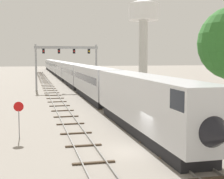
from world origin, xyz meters
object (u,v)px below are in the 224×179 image
object	(u,v)px
passenger_train	(63,70)
water_tower	(143,18)
stop_sign	(19,115)
signal_gantry	(67,57)

from	to	relation	value
passenger_train	water_tower	world-z (taller)	water_tower
passenger_train	water_tower	bearing A→B (deg)	-2.75
stop_sign	water_tower	bearing A→B (deg)	63.93
passenger_train	signal_gantry	bearing A→B (deg)	-94.18
passenger_train	stop_sign	size ratio (longest dim) A/B	55.98
signal_gantry	passenger_train	bearing A→B (deg)	85.82
signal_gantry	stop_sign	distance (m)	39.25
passenger_train	stop_sign	distance (m)	69.74
water_tower	stop_sign	xyz separation A→B (m)	(-33.23, -67.90, -15.65)
water_tower	stop_sign	bearing A→B (deg)	-116.07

